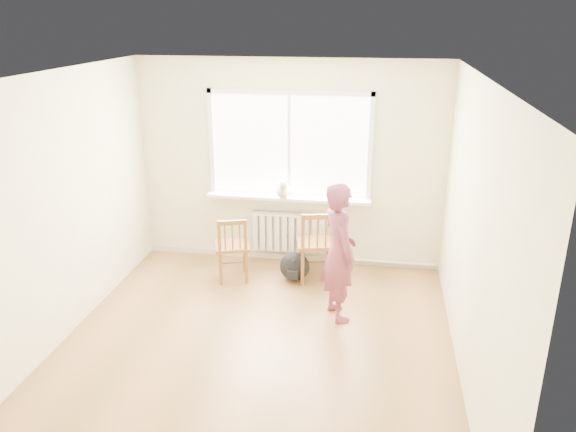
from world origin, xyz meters
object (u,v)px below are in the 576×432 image
at_px(person, 339,252).
at_px(chair_left, 232,249).
at_px(cat, 283,190).
at_px(backpack, 295,267).
at_px(chair_right, 316,246).

bearing_deg(person, chair_left, 37.81).
height_order(cat, backpack, cat).
bearing_deg(person, cat, 8.15).
bearing_deg(chair_right, person, 100.10).
height_order(chair_left, chair_right, chair_right).
height_order(person, cat, person).
xyz_separation_m(chair_left, person, (1.38, -0.68, 0.35)).
xyz_separation_m(person, backpack, (-0.61, 0.80, -0.59)).
bearing_deg(backpack, chair_left, -171.53).
height_order(chair_left, backpack, chair_left).
xyz_separation_m(person, cat, (-0.83, 1.23, 0.29)).
height_order(chair_right, cat, cat).
height_order(chair_left, person, person).
relative_size(chair_left, chair_right, 0.90).
height_order(chair_right, backpack, chair_right).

